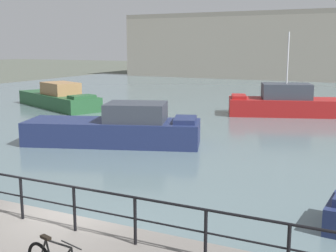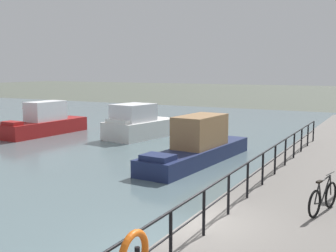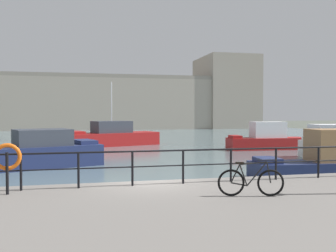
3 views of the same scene
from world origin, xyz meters
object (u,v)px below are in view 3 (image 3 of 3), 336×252
Objects in this scene: moored_harbor_tender at (113,136)px; parked_bicycle at (251,182)px; harbor_building at (123,102)px; moored_cabin_cruiser at (25,153)px; moored_red_daysailer at (267,139)px; life_ring_stand at (7,159)px.

moored_harbor_tender is 5.32× the size of parked_bicycle.
harbor_building is 39.16m from moored_harbor_tender.
harbor_building reaches higher than moored_cabin_cruiser.
moored_cabin_cruiser is at bearing 22.86° from moored_red_daysailer.
harbor_building reaches higher than life_ring_stand.
moored_red_daysailer is 23.64m from parked_bicycle.
moored_cabin_cruiser is at bearing 95.72° from life_ring_stand.
moored_cabin_cruiser is 15.80m from parked_bicycle.
parked_bicycle is 1.24× the size of life_ring_stand.
harbor_building is 6.86× the size of moored_cabin_cruiser.
moored_cabin_cruiser is 1.04× the size of moored_harbor_tender.
harbor_building is 9.43× the size of moored_red_daysailer.
parked_bicycle is at bearing -93.19° from harbor_building.
moored_harbor_tender is at bearing -25.80° from moored_red_daysailer.
parked_bicycle is (-11.31, -20.76, 0.48)m from moored_red_daysailer.
moored_red_daysailer is (7.61, -45.51, -4.44)m from harbor_building.
moored_cabin_cruiser is at bearing 132.63° from parked_bicycle.
life_ring_stand is at bearing -98.86° from harbor_building.
moored_harbor_tender is at bearing 79.23° from life_ring_stand.
life_ring_stand is (-10.06, -64.52, -3.38)m from harbor_building.
harbor_building is 7.13× the size of moored_harbor_tender.
life_ring_stand is at bearing 49.87° from moored_red_daysailer.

